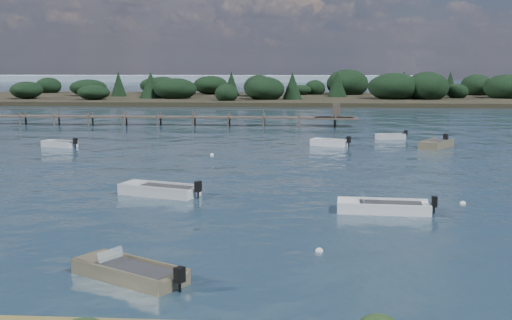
# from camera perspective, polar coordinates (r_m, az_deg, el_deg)

# --- Properties ---
(ground) EXTENTS (400.00, 400.00, 0.00)m
(ground) POSITION_cam_1_polar(r_m,az_deg,el_deg) (89.24, 4.13, 3.78)
(ground) COLOR #162734
(ground) RESTS_ON ground
(tender_far_grey_b) EXTENTS (3.24, 1.84, 1.09)m
(tender_far_grey_b) POSITION_cam_1_polar(r_m,az_deg,el_deg) (65.19, 11.86, 1.96)
(tender_far_grey_b) COLOR #ACB1B4
(tender_far_grey_b) RESTS_ON ground
(tender_far_grey) EXTENTS (3.59, 2.31, 1.15)m
(tender_far_grey) POSITION_cam_1_polar(r_m,az_deg,el_deg) (60.63, -17.06, 1.27)
(tender_far_grey) COLOR #ACB1B4
(tender_far_grey) RESTS_ON ground
(dinghy_mid_grey) EXTENTS (5.01, 3.08, 1.25)m
(dinghy_mid_grey) POSITION_cam_1_polar(r_m,az_deg,el_deg) (37.34, -8.60, -2.84)
(dinghy_mid_grey) COLOR #ACB1B4
(dinghy_mid_grey) RESTS_ON ground
(dinghy_near_olive) EXTENTS (4.52, 3.60, 1.14)m
(dinghy_near_olive) POSITION_cam_1_polar(r_m,az_deg,el_deg) (23.42, -11.21, -9.93)
(dinghy_near_olive) COLOR brown
(dinghy_near_olive) RESTS_ON ground
(tender_far_white) EXTENTS (3.68, 2.48, 1.25)m
(tender_far_white) POSITION_cam_1_polar(r_m,az_deg,el_deg) (59.02, 6.53, 1.42)
(tender_far_white) COLOR silver
(tender_far_white) RESTS_ON ground
(dinghy_mid_white_a) EXTENTS (5.04, 2.08, 1.17)m
(dinghy_mid_white_a) POSITION_cam_1_polar(r_m,az_deg,el_deg) (33.44, 11.20, -4.29)
(dinghy_mid_white_a) COLOR silver
(dinghy_mid_white_a) RESTS_ON ground
(dinghy_extra_a) EXTENTS (3.75, 4.49, 1.32)m
(dinghy_extra_a) POSITION_cam_1_polar(r_m,az_deg,el_deg) (59.74, 15.71, 1.25)
(dinghy_extra_a) COLOR brown
(dinghy_extra_a) RESTS_ON ground
(buoy_a) EXTENTS (0.32, 0.32, 0.32)m
(buoy_a) POSITION_cam_1_polar(r_m,az_deg,el_deg) (26.25, 5.64, -8.09)
(buoy_a) COLOR silver
(buoy_a) RESTS_ON ground
(buoy_b) EXTENTS (0.32, 0.32, 0.32)m
(buoy_b) POSITION_cam_1_polar(r_m,az_deg,el_deg) (36.42, 17.91, -3.73)
(buoy_b) COLOR silver
(buoy_b) RESTS_ON ground
(buoy_c) EXTENTS (0.32, 0.32, 0.32)m
(buoy_c) POSITION_cam_1_polar(r_m,az_deg,el_deg) (39.21, -7.18, -2.51)
(buoy_c) COLOR silver
(buoy_c) RESTS_ON ground
(buoy_e) EXTENTS (0.32, 0.32, 0.32)m
(buoy_e) POSITION_cam_1_polar(r_m,az_deg,el_deg) (59.46, 6.34, 1.31)
(buoy_e) COLOR silver
(buoy_e) RESTS_ON ground
(buoy_extra_a) EXTENTS (0.32, 0.32, 0.32)m
(buoy_extra_a) POSITION_cam_1_polar(r_m,az_deg,el_deg) (52.90, -3.94, 0.43)
(buoy_extra_a) COLOR silver
(buoy_extra_a) RESTS_ON ground
(jetty) EXTENTS (64.50, 3.20, 3.40)m
(jetty) POSITION_cam_1_polar(r_m,az_deg,el_deg) (80.07, -11.61, 3.77)
(jetty) COLOR #4D4138
(jetty) RESTS_ON ground
(far_headland) EXTENTS (190.00, 40.00, 5.80)m
(far_headland) POSITION_cam_1_polar(r_m,az_deg,el_deg) (131.52, 15.08, 5.92)
(far_headland) COLOR black
(far_headland) RESTS_ON ground
(distant_haze) EXTENTS (280.00, 20.00, 2.40)m
(distant_haze) POSITION_cam_1_polar(r_m,az_deg,el_deg) (274.06, -15.34, 6.77)
(distant_haze) COLOR #8699A6
(distant_haze) RESTS_ON ground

